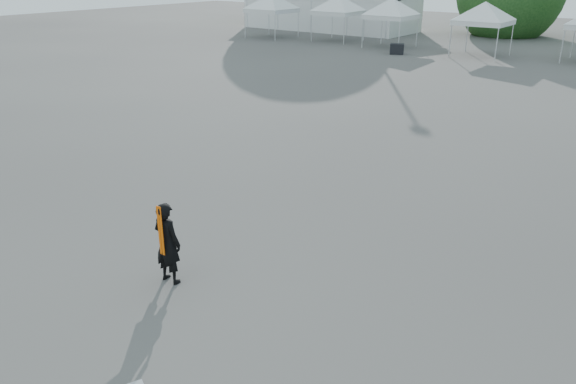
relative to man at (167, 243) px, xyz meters
The scene contains 6 objects.
ground 3.38m from the man, 76.70° to the left, with size 120.00×120.00×0.00m, color #474442.
marquee 43.72m from the man, 119.08° to the left, with size 15.00×6.25×4.23m.
tent_c 33.09m from the man, 110.43° to the left, with size 4.26×4.26×3.88m.
tent_d 31.24m from the man, 99.22° to the left, with size 4.41×4.41×3.88m.
man is the anchor object (origin of this frame).
crate_west 29.84m from the man, 108.73° to the left, with size 0.87×0.67×0.67m, color black.
Camera 1 is at (6.44, -9.14, 5.48)m, focal length 35.00 mm.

